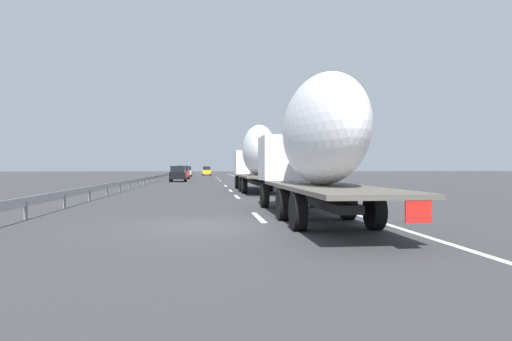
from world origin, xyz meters
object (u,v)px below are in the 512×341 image
Objects in this scene: truck_lead at (257,156)px; car_silver_hatch at (187,171)px; car_black_suv at (178,174)px; car_red_compact at (183,172)px; car_yellow_coupe at (207,171)px; truck_trailing at (314,142)px; road_sign at (262,162)px.

car_silver_hatch is at bearing 7.88° from truck_lead.
car_red_compact reaches higher than car_black_suv.
car_red_compact is at bearing 172.86° from car_yellow_coupe.
truck_trailing is 69.21m from car_silver_hatch.
truck_trailing is 3.13× the size of car_black_suv.
car_red_compact is 1.31× the size of road_sign.
car_silver_hatch is (29.13, 0.19, 0.02)m from car_black_suv.
car_black_suv reaches higher than car_yellow_coupe.
car_red_compact is 16.81m from road_sign.
truck_trailing is at bearing -177.51° from car_yellow_coupe.
car_silver_hatch reaches higher than car_black_suv.
road_sign reaches higher than car_black_suv.
road_sign is (38.74, -3.10, -0.26)m from truck_trailing.
car_black_suv is 0.94× the size of car_red_compact.
truck_lead is at bearing 171.85° from road_sign.
truck_lead is 63.13m from car_yellow_coupe.
car_yellow_coupe is (80.10, 3.48, -1.65)m from truck_trailing.
truck_lead reaches higher than car_silver_hatch.
car_red_compact is (12.42, 0.02, 0.03)m from car_black_suv.
truck_lead is 3.09× the size of car_black_suv.
car_black_suv is 0.95× the size of car_silver_hatch.
car_yellow_coupe is 28.20m from car_red_compact.
road_sign is at bearing -4.58° from truck_trailing.
truck_lead is 2.93× the size of car_silver_hatch.
car_black_suv is at bearing -179.62° from car_silver_hatch.
truck_trailing reaches higher than car_silver_hatch.
car_black_suv is 29.13m from car_silver_hatch.
truck_lead is at bearing -176.84° from car_yellow_coupe.
car_red_compact reaches higher than car_yellow_coupe.
car_silver_hatch is at bearing 0.38° from car_black_suv.
car_red_compact is 1.01× the size of car_silver_hatch.
truck_lead is 35.76m from car_red_compact.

